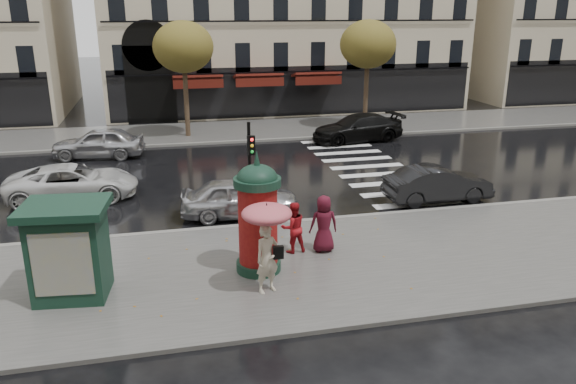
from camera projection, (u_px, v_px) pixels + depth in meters
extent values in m
plane|color=black|center=(292.00, 262.00, 16.86)|extent=(160.00, 160.00, 0.00)
cube|color=#474744|center=(296.00, 267.00, 16.38)|extent=(90.00, 7.00, 0.12)
cube|color=#474744|center=(220.00, 131.00, 34.43)|extent=(90.00, 6.00, 0.12)
cube|color=slate|center=(272.00, 224.00, 19.61)|extent=(90.00, 0.25, 0.14)
cube|color=slate|center=(226.00, 142.00, 31.65)|extent=(90.00, 0.25, 0.14)
cube|color=silver|center=(367.00, 166.00, 27.03)|extent=(3.60, 11.75, 0.01)
cylinder|color=#38281C|center=(186.00, 93.00, 32.29)|extent=(0.28, 0.28, 5.20)
ellipsoid|color=#50551A|center=(183.00, 47.00, 31.48)|extent=(3.40, 3.40, 2.89)
cylinder|color=#38281C|center=(366.00, 88.00, 34.64)|extent=(0.28, 0.28, 5.20)
ellipsoid|color=#50551A|center=(368.00, 44.00, 33.83)|extent=(3.40, 3.40, 2.89)
imported|color=beige|center=(267.00, 259.00, 14.57)|extent=(0.80, 0.68, 1.87)
cylinder|color=black|center=(267.00, 237.00, 14.37)|extent=(0.02, 0.02, 1.19)
ellipsoid|color=#D82865|center=(267.00, 214.00, 14.18)|extent=(1.30, 1.30, 0.45)
cone|color=black|center=(267.00, 204.00, 14.10)|extent=(0.04, 0.04, 0.10)
cube|color=black|center=(278.00, 252.00, 14.50)|extent=(0.27, 0.12, 0.35)
imported|color=#AF151D|center=(293.00, 227.00, 17.03)|extent=(0.85, 0.70, 1.60)
imported|color=#490E1C|center=(324.00, 224.00, 17.07)|extent=(0.89, 0.61, 1.78)
cylinder|color=#122F22|center=(259.00, 265.00, 16.04)|extent=(1.27, 1.27, 0.27)
cylinder|color=maroon|center=(258.00, 224.00, 15.64)|extent=(1.09, 1.09, 2.27)
cylinder|color=#122F22|center=(257.00, 182.00, 15.26)|extent=(1.31, 1.31, 0.23)
ellipsoid|color=#122F22|center=(257.00, 179.00, 15.23)|extent=(1.13, 1.13, 0.79)
cone|color=#122F22|center=(257.00, 158.00, 15.05)|extent=(0.18, 0.18, 0.41)
cylinder|color=black|center=(250.00, 176.00, 18.68)|extent=(0.11, 0.11, 3.64)
cube|color=black|center=(251.00, 145.00, 18.17)|extent=(0.25, 0.20, 0.64)
cube|color=#122F22|center=(70.00, 254.00, 14.31)|extent=(1.90, 1.61, 2.30)
cube|color=#122F22|center=(64.00, 208.00, 13.92)|extent=(2.27, 1.98, 0.20)
imported|color=#AAAAAF|center=(240.00, 198.00, 20.32)|extent=(4.37, 2.08, 1.44)
imported|color=black|center=(438.00, 184.00, 22.00)|extent=(4.26, 1.56, 1.39)
imported|color=silver|center=(73.00, 182.00, 22.20)|extent=(5.05, 2.38, 1.39)
imported|color=black|center=(357.00, 128.00, 31.98)|extent=(5.49, 2.78, 1.53)
imported|color=#ADAEB2|center=(98.00, 143.00, 28.42)|extent=(4.70, 2.34, 1.54)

